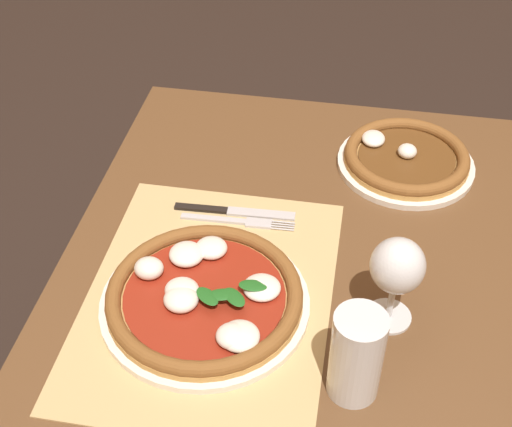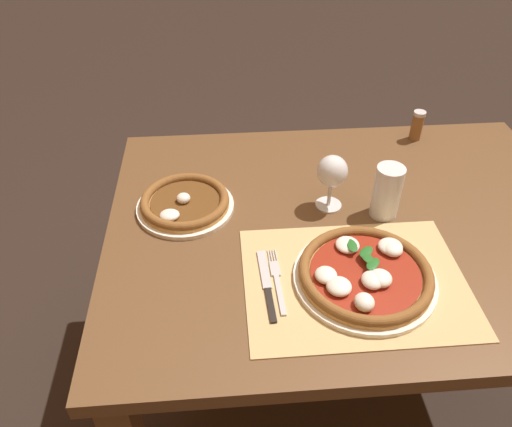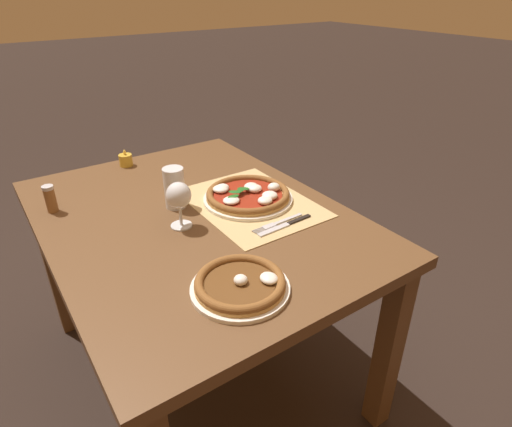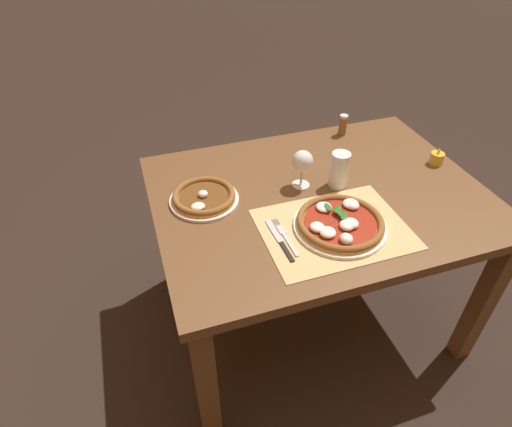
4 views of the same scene
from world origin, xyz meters
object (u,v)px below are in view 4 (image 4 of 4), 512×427
object	(u,v)px
pepper_shaker	(343,125)
votive_candle	(437,159)
wine_glass	(303,163)
pizza_far	(204,197)
knife	(280,240)
pizza_near	(340,223)
pint_glass	(339,171)
fork	(285,236)

from	to	relation	value
pepper_shaker	votive_candle	bearing A→B (deg)	-53.67
wine_glass	votive_candle	distance (m)	0.61
pizza_far	knife	bearing A→B (deg)	-56.99
knife	pepper_shaker	xyz separation A→B (m)	(0.54, 0.60, 0.04)
pizza_near	wine_glass	size ratio (longest dim) A/B	2.08
pint_glass	fork	xyz separation A→B (m)	(-0.30, -0.22, -0.06)
fork	votive_candle	world-z (taller)	votive_candle
pizza_near	votive_candle	size ratio (longest dim) A/B	4.47
wine_glass	votive_candle	xyz separation A→B (m)	(0.60, -0.03, -0.08)
fork	pizza_near	bearing A→B (deg)	-3.98
pint_glass	fork	bearing A→B (deg)	-144.28
wine_glass	pint_glass	size ratio (longest dim) A/B	1.07
knife	votive_candle	size ratio (longest dim) A/B	2.99
pint_glass	pepper_shaker	distance (m)	0.42
pint_glass	votive_candle	world-z (taller)	pint_glass
pizza_near	wine_glass	distance (m)	0.29
wine_glass	votive_candle	bearing A→B (deg)	-2.93
wine_glass	knife	distance (m)	0.35
pizza_near	knife	size ratio (longest dim) A/B	1.49
wine_glass	pint_glass	world-z (taller)	wine_glass
pizza_far	wine_glass	world-z (taller)	wine_glass
wine_glass	fork	distance (m)	0.33
pizza_near	pepper_shaker	world-z (taller)	pepper_shaker
votive_candle	pepper_shaker	xyz separation A→B (m)	(-0.26, 0.35, 0.03)
fork	knife	xyz separation A→B (m)	(-0.02, -0.01, 0.00)
pint_glass	wine_glass	bearing A→B (deg)	161.59
wine_glass	fork	bearing A→B (deg)	-122.54
wine_glass	pepper_shaker	distance (m)	0.47
fork	knife	world-z (taller)	knife
wine_glass	knife	world-z (taller)	wine_glass
pint_glass	pepper_shaker	size ratio (longest dim) A/B	1.49
pizza_near	wine_glass	xyz separation A→B (m)	(-0.03, 0.28, 0.08)
knife	votive_candle	xyz separation A→B (m)	(0.80, 0.24, 0.02)
knife	pizza_near	bearing A→B (deg)	-0.64
pizza_far	votive_candle	bearing A→B (deg)	-2.82
pizza_near	pizza_far	distance (m)	0.51
pizza_near	fork	size ratio (longest dim) A/B	1.61
pizza_far	fork	world-z (taller)	pizza_far
pizza_far	pint_glass	world-z (taller)	pint_glass
pizza_far	pizza_near	bearing A→B (deg)	-35.74
pizza_near	pint_glass	size ratio (longest dim) A/B	2.22
fork	votive_candle	xyz separation A→B (m)	(0.77, 0.23, 0.02)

